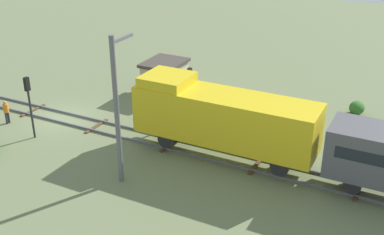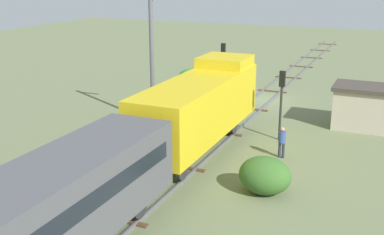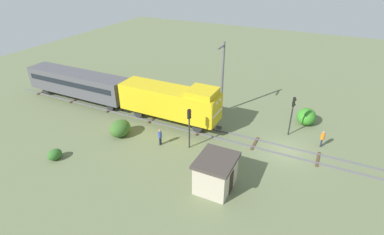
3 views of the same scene
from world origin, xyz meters
TOP-DOWN VIEW (x-y plane):
  - ground_plane at (0.00, 0.00)m, footprint 105.96×105.96m
  - railway_track at (0.00, -0.00)m, footprint 2.40×70.64m
  - locomotive at (0.00, 12.38)m, footprint 2.90×11.60m
  - passenger_car_leading at (0.00, 25.72)m, footprint 2.84×14.00m
  - traffic_signal_near at (3.20, 0.28)m, footprint 0.32×0.34m
  - traffic_signal_mid at (-3.40, 8.48)m, footprint 0.32×0.34m
  - worker_near_track at (2.40, -2.96)m, footprint 0.38×0.38m
  - worker_by_signal at (-4.20, 11.28)m, footprint 0.38×0.38m
  - catenary_mast at (4.94, 8.49)m, footprint 1.94×0.28m
  - relay_hut at (-7.50, 4.12)m, footprint 3.50×2.90m
  - bush_near at (6.41, -0.97)m, footprint 2.45×2.01m
  - bush_mid at (-4.54, 15.84)m, footprint 2.35×1.93m

SIDE VIEW (x-z plane):
  - ground_plane at x=0.00m, z-range 0.00..0.00m
  - railway_track at x=0.00m, z-range -0.01..0.15m
  - bush_mid at x=-4.54m, z-range 0.00..1.71m
  - bush_near at x=6.41m, z-range 0.00..1.78m
  - worker_near_track at x=2.40m, z-range 0.15..1.85m
  - worker_by_signal at x=-4.20m, z-range 0.15..1.85m
  - relay_hut at x=-7.50m, z-range 0.02..2.76m
  - passenger_car_leading at x=0.00m, z-range 0.69..4.35m
  - locomotive at x=0.00m, z-range 0.47..5.07m
  - traffic_signal_mid at x=-3.40m, z-range 0.81..4.92m
  - traffic_signal_near at x=3.20m, z-range 0.83..5.07m
  - catenary_mast at x=4.94m, z-range 0.25..8.65m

